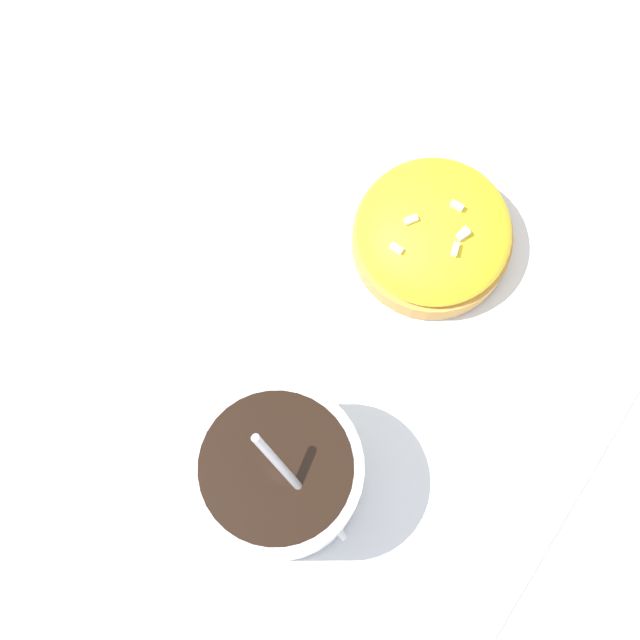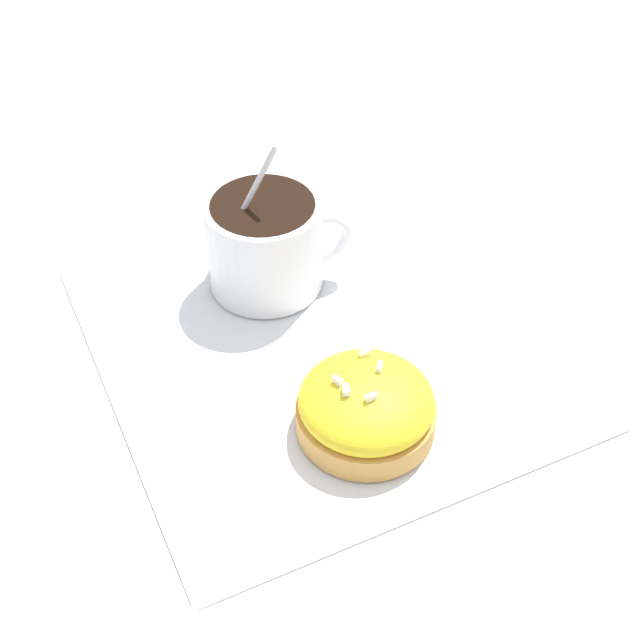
% 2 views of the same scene
% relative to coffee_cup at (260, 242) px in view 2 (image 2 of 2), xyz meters
% --- Properties ---
extents(ground_plane, '(3.00, 3.00, 0.00)m').
position_rel_coffee_cup_xyz_m(ground_plane, '(0.08, 0.00, -0.04)').
color(ground_plane, '#B2B2B7').
extents(paper_napkin, '(0.33, 0.32, 0.00)m').
position_rel_coffee_cup_xyz_m(paper_napkin, '(0.08, 0.00, -0.04)').
color(paper_napkin, white).
rests_on(paper_napkin, ground_plane).
extents(coffee_cup, '(0.08, 0.11, 0.12)m').
position_rel_coffee_cup_xyz_m(coffee_cup, '(0.00, 0.00, 0.00)').
color(coffee_cup, white).
rests_on(coffee_cup, paper_napkin).
extents(frosted_pastry, '(0.09, 0.09, 0.04)m').
position_rel_coffee_cup_xyz_m(frosted_pastry, '(0.16, -0.01, -0.02)').
color(frosted_pastry, '#D19347').
rests_on(frosted_pastry, paper_napkin).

